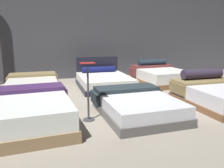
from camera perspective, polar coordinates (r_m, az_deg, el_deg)
ground_plane at (r=6.18m, az=1.48°, el=-3.90°), size 18.00×18.00×0.02m
showroom_back_wall at (r=9.35m, az=-5.98°, el=12.33°), size 18.00×0.06×3.50m
bed_0 at (r=4.61m, az=-19.71°, el=-6.43°), size 1.59×2.17×0.61m
bed_1 at (r=4.98m, az=6.15°, el=-5.20°), size 1.63×2.02×0.49m
bed_2 at (r=6.24m, az=25.01°, el=-2.27°), size 1.71×2.05×0.80m
bed_3 at (r=7.29m, az=-19.22°, el=-0.27°), size 1.56×1.98×0.49m
bed_4 at (r=7.57m, az=-2.04°, el=0.80°), size 1.72×2.15×0.93m
bed_5 at (r=8.39m, az=11.92°, el=2.07°), size 1.68×2.02×0.80m
price_sign at (r=4.57m, az=-5.97°, el=-3.56°), size 0.28×0.24×1.17m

